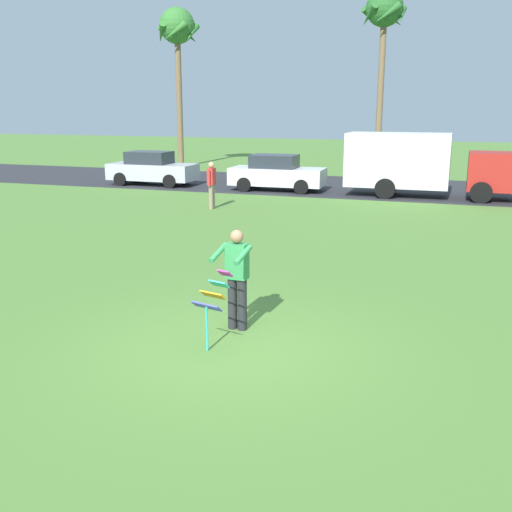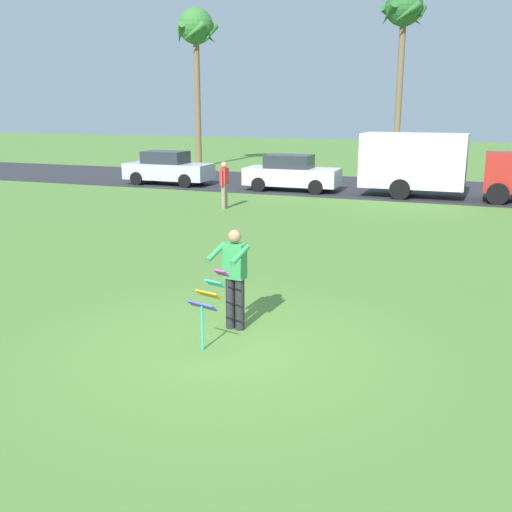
% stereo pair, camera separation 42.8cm
% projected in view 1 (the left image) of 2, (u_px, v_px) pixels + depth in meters
% --- Properties ---
extents(ground_plane, '(120.00, 120.00, 0.00)m').
position_uv_depth(ground_plane, '(231.00, 347.00, 9.46)').
color(ground_plane, '#568438').
extents(road_strip, '(120.00, 8.00, 0.01)m').
position_uv_depth(road_strip, '(383.00, 188.00, 27.79)').
color(road_strip, '#2D2D33').
rests_on(road_strip, ground).
extents(person_kite_flyer, '(0.57, 0.68, 1.73)m').
position_uv_depth(person_kite_flyer, '(237.00, 276.00, 9.99)').
color(person_kite_flyer, '#26262B').
rests_on(person_kite_flyer, ground).
extents(kite_held, '(0.53, 0.70, 1.20)m').
position_uv_depth(kite_held, '(213.00, 298.00, 9.26)').
color(kite_held, '#D83399').
rests_on(kite_held, ground).
extents(parked_car_silver, '(4.20, 1.84, 1.60)m').
position_uv_depth(parked_car_silver, '(152.00, 169.00, 28.69)').
color(parked_car_silver, silver).
rests_on(parked_car_silver, ground).
extents(parked_car_white, '(4.23, 1.89, 1.60)m').
position_uv_depth(parked_car_white, '(277.00, 173.00, 26.77)').
color(parked_car_white, white).
rests_on(parked_car_white, ground).
extents(parked_truck_red_cab, '(6.70, 2.13, 2.62)m').
position_uv_depth(parked_truck_red_cab, '(418.00, 163.00, 24.73)').
color(parked_truck_red_cab, '#B2231E').
rests_on(parked_truck_red_cab, ground).
extents(palm_tree_left_near, '(2.58, 2.71, 9.39)m').
position_uv_depth(palm_tree_left_near, '(177.00, 33.00, 35.55)').
color(palm_tree_left_near, brown).
rests_on(palm_tree_left_near, ground).
extents(palm_tree_right_near, '(2.58, 2.71, 10.13)m').
position_uv_depth(palm_tree_right_near, '(384.00, 17.00, 33.72)').
color(palm_tree_right_near, brown).
rests_on(palm_tree_right_near, ground).
extents(person_walker_near, '(0.22, 0.57, 1.73)m').
position_uv_depth(person_walker_near, '(212.00, 184.00, 21.98)').
color(person_walker_near, gray).
rests_on(person_walker_near, ground).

